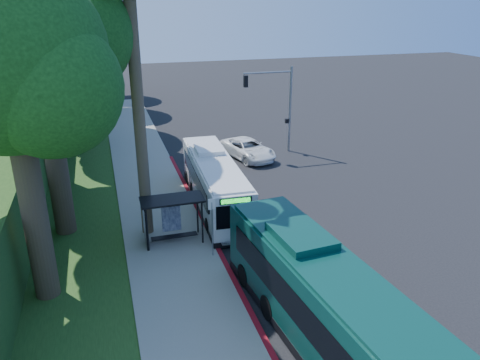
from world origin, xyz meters
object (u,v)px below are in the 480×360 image
object	(u,v)px
bus_shelter	(167,211)
pickup	(248,149)
teal_bus	(326,303)
white_bus	(214,181)

from	to	relation	value
bus_shelter	pickup	bearing A→B (deg)	55.80
bus_shelter	pickup	xyz separation A→B (m)	(8.21, 12.08, -1.05)
bus_shelter	pickup	world-z (taller)	bus_shelter
teal_bus	pickup	bearing A→B (deg)	74.55
pickup	bus_shelter	bearing A→B (deg)	-139.89
bus_shelter	pickup	distance (m)	14.64
white_bus	pickup	distance (m)	9.46
bus_shelter	white_bus	size ratio (longest dim) A/B	0.29
teal_bus	pickup	size ratio (longest dim) A/B	2.35
bus_shelter	pickup	size ratio (longest dim) A/B	0.59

